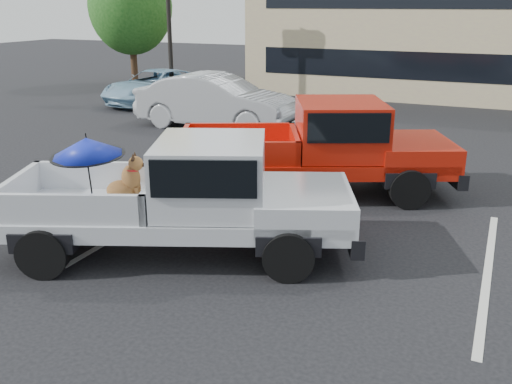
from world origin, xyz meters
TOP-DOWN VIEW (x-y plane):
  - ground at (0.00, 0.00)m, footprint 90.00×90.00m
  - stripe_left at (-3.00, 2.00)m, footprint 0.12×5.00m
  - stripe_right at (3.00, 2.00)m, footprint 0.12×5.00m
  - motel_building at (2.00, 20.99)m, footprint 20.40×8.40m
  - tree_left at (-14.00, 17.00)m, footprint 3.96×3.96m
  - silver_pickup at (-1.36, 0.83)m, footprint 6.01×3.96m
  - red_pickup at (-0.31, 4.67)m, footprint 6.27×4.34m
  - silver_sedan at (-5.65, 9.68)m, footprint 5.24×1.86m
  - blue_suv at (-10.14, 12.97)m, footprint 2.90×5.05m

SIDE VIEW (x-z plane):
  - ground at x=0.00m, z-range 0.00..0.00m
  - stripe_left at x=-3.00m, z-range 0.00..0.01m
  - stripe_right at x=3.00m, z-range 0.00..0.01m
  - blue_suv at x=-10.14m, z-range 0.00..1.33m
  - silver_sedan at x=-5.65m, z-range 0.00..1.72m
  - silver_pickup at x=-1.36m, z-range 0.02..2.08m
  - red_pickup at x=-0.31m, z-range 0.09..2.06m
  - motel_building at x=2.00m, z-range 0.06..6.36m
  - tree_left at x=-14.00m, z-range 0.72..6.74m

